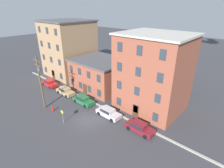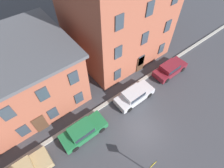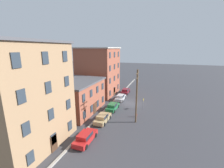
% 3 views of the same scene
% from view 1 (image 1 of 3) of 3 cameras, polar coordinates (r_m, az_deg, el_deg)
% --- Properties ---
extents(ground_plane, '(200.00, 200.00, 0.00)m').
position_cam_1_polar(ground_plane, '(29.21, -8.14, -11.60)').
color(ground_plane, '#38383D').
extents(kerb_strip, '(56.00, 0.36, 0.16)m').
position_cam_1_polar(kerb_strip, '(31.68, -1.93, -8.03)').
color(kerb_strip, '#9E998E').
rests_on(kerb_strip, ground_plane).
extents(apartment_corner, '(11.14, 11.18, 13.83)m').
position_cam_1_polar(apartment_corner, '(47.37, -13.87, 11.27)').
color(apartment_corner, '#9E7A56').
rests_on(apartment_corner, ground_plane).
extents(apartment_midblock, '(11.76, 9.68, 6.45)m').
position_cam_1_polar(apartment_midblock, '(38.88, -3.80, 3.46)').
color(apartment_midblock, brown).
rests_on(apartment_midblock, ground_plane).
extents(apartment_far, '(11.21, 9.80, 13.12)m').
position_cam_1_polar(apartment_far, '(30.53, 13.28, 3.63)').
color(apartment_far, brown).
rests_on(apartment_far, ground_plane).
extents(car_red, '(4.40, 1.92, 1.43)m').
position_cam_1_polar(car_red, '(42.74, -19.72, 0.39)').
color(car_red, '#B21E1E').
rests_on(car_red, ground_plane).
extents(car_tan, '(4.40, 1.92, 1.43)m').
position_cam_1_polar(car_tan, '(37.71, -14.99, -2.17)').
color(car_tan, tan).
rests_on(car_tan, ground_plane).
extents(car_green, '(4.40, 1.92, 1.43)m').
position_cam_1_polar(car_green, '(33.56, -9.41, -5.07)').
color(car_green, '#1E6638').
rests_on(car_green, ground_plane).
extents(car_silver, '(4.40, 1.92, 1.43)m').
position_cam_1_polar(car_silver, '(29.47, -1.21, -9.20)').
color(car_silver, '#B7B7BC').
rests_on(car_silver, ground_plane).
extents(car_maroon, '(4.40, 1.92, 1.43)m').
position_cam_1_polar(car_maroon, '(26.64, 8.99, -13.66)').
color(car_maroon, maroon).
rests_on(car_maroon, ground_plane).
extents(caution_sign, '(0.89, 0.08, 2.56)m').
position_cam_1_polar(caution_sign, '(28.35, -15.88, -9.45)').
color(caution_sign, slate).
rests_on(caution_sign, ground_plane).
extents(utility_pole, '(2.40, 0.44, 9.48)m').
position_cam_1_polar(utility_pole, '(32.01, -22.36, 0.96)').
color(utility_pole, brown).
rests_on(utility_pole, ground_plane).
extents(fire_hydrant, '(0.24, 0.34, 0.96)m').
position_cam_1_polar(fire_hydrant, '(32.52, -18.84, -7.72)').
color(fire_hydrant, red).
rests_on(fire_hydrant, ground_plane).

